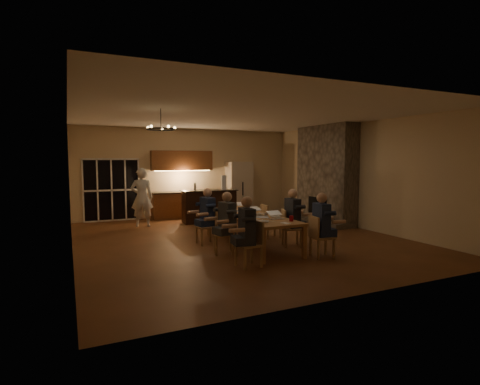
% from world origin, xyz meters
% --- Properties ---
extents(floor, '(9.00, 9.00, 0.00)m').
position_xyz_m(floor, '(0.00, 0.00, 0.00)').
color(floor, brown).
rests_on(floor, ground).
extents(back_wall, '(8.00, 0.04, 3.20)m').
position_xyz_m(back_wall, '(0.00, 4.52, 1.60)').
color(back_wall, beige).
rests_on(back_wall, ground).
extents(left_wall, '(0.04, 9.00, 3.20)m').
position_xyz_m(left_wall, '(-4.02, 0.00, 1.60)').
color(left_wall, beige).
rests_on(left_wall, ground).
extents(right_wall, '(0.04, 9.00, 3.20)m').
position_xyz_m(right_wall, '(4.02, 0.00, 1.60)').
color(right_wall, beige).
rests_on(right_wall, ground).
extents(ceiling, '(8.00, 9.00, 0.04)m').
position_xyz_m(ceiling, '(0.00, 0.00, 3.22)').
color(ceiling, white).
rests_on(ceiling, back_wall).
extents(french_doors, '(1.86, 0.08, 2.10)m').
position_xyz_m(french_doors, '(-2.70, 4.47, 1.05)').
color(french_doors, black).
rests_on(french_doors, ground).
extents(fireplace, '(0.58, 2.50, 3.20)m').
position_xyz_m(fireplace, '(3.70, 1.20, 1.60)').
color(fireplace, '#6E6356').
rests_on(fireplace, ground).
extents(kitchenette, '(2.24, 0.68, 2.40)m').
position_xyz_m(kitchenette, '(-0.30, 4.20, 1.20)').
color(kitchenette, brown).
rests_on(kitchenette, ground).
extents(refrigerator, '(0.90, 0.68, 2.00)m').
position_xyz_m(refrigerator, '(1.90, 4.15, 1.00)').
color(refrigerator, beige).
rests_on(refrigerator, ground).
extents(dining_table, '(1.10, 3.27, 0.75)m').
position_xyz_m(dining_table, '(-0.06, -0.78, 0.38)').
color(dining_table, '#BB7B4B').
rests_on(dining_table, ground).
extents(bar_island, '(1.86, 0.77, 1.08)m').
position_xyz_m(bar_island, '(0.21, 2.85, 0.54)').
color(bar_island, black).
rests_on(bar_island, ground).
extents(chair_left_near, '(0.47, 0.47, 0.89)m').
position_xyz_m(chair_left_near, '(-0.90, -2.41, 0.45)').
color(chair_left_near, '#A77C53').
rests_on(chair_left_near, ground).
extents(chair_left_mid, '(0.55, 0.55, 0.89)m').
position_xyz_m(chair_left_mid, '(-0.94, -1.23, 0.45)').
color(chair_left_mid, '#A77C53').
rests_on(chair_left_mid, ground).
extents(chair_left_far, '(0.45, 0.45, 0.89)m').
position_xyz_m(chair_left_far, '(-0.98, -0.19, 0.45)').
color(chair_left_far, '#A77C53').
rests_on(chair_left_far, ground).
extents(chair_right_near, '(0.51, 0.51, 0.89)m').
position_xyz_m(chair_right_near, '(0.84, -2.42, 0.45)').
color(chair_right_near, '#A77C53').
rests_on(chair_right_near, ground).
extents(chair_right_mid, '(0.56, 0.56, 0.89)m').
position_xyz_m(chair_right_mid, '(0.81, -1.27, 0.45)').
color(chair_right_mid, '#A77C53').
rests_on(chair_right_mid, ground).
extents(chair_right_far, '(0.48, 0.48, 0.89)m').
position_xyz_m(chair_right_far, '(0.86, -0.20, 0.45)').
color(chair_right_far, '#A77C53').
rests_on(chair_right_far, ground).
extents(person_left_near, '(0.66, 0.66, 1.38)m').
position_xyz_m(person_left_near, '(-0.94, -2.40, 0.69)').
color(person_left_near, '#272B33').
rests_on(person_left_near, ground).
extents(person_right_near, '(0.67, 0.67, 1.38)m').
position_xyz_m(person_right_near, '(0.84, -2.37, 0.69)').
color(person_right_near, '#1E2D4C').
rests_on(person_right_near, ground).
extents(person_left_mid, '(0.70, 0.70, 1.38)m').
position_xyz_m(person_left_mid, '(-0.89, -1.31, 0.69)').
color(person_left_mid, '#33373C').
rests_on(person_left_mid, ground).
extents(person_right_mid, '(0.62, 0.62, 1.38)m').
position_xyz_m(person_right_mid, '(0.84, -1.25, 0.69)').
color(person_right_mid, '#272B33').
rests_on(person_right_mid, ground).
extents(person_left_far, '(0.69, 0.69, 1.38)m').
position_xyz_m(person_left_far, '(-0.92, -0.13, 0.69)').
color(person_left_far, '#1E2D4C').
rests_on(person_left_far, ground).
extents(standing_person, '(0.75, 0.58, 1.83)m').
position_xyz_m(standing_person, '(-1.97, 2.95, 0.92)').
color(standing_person, silver).
rests_on(standing_person, ground).
extents(chandelier, '(0.64, 0.64, 0.03)m').
position_xyz_m(chandelier, '(-2.13, -0.51, 2.75)').
color(chandelier, black).
rests_on(chandelier, ceiling).
extents(laptop_a, '(0.42, 0.41, 0.23)m').
position_xyz_m(laptop_a, '(-0.28, -1.76, 0.86)').
color(laptop_a, silver).
rests_on(laptop_a, dining_table).
extents(laptop_b, '(0.32, 0.28, 0.23)m').
position_xyz_m(laptop_b, '(0.19, -1.60, 0.86)').
color(laptop_b, silver).
rests_on(laptop_b, dining_table).
extents(laptop_c, '(0.34, 0.31, 0.23)m').
position_xyz_m(laptop_c, '(-0.30, -0.74, 0.86)').
color(laptop_c, silver).
rests_on(laptop_c, dining_table).
extents(laptop_d, '(0.37, 0.34, 0.23)m').
position_xyz_m(laptop_d, '(0.13, -0.75, 0.86)').
color(laptop_d, silver).
rests_on(laptop_d, dining_table).
extents(laptop_e, '(0.32, 0.28, 0.23)m').
position_xyz_m(laptop_e, '(-0.28, 0.30, 0.86)').
color(laptop_e, silver).
rests_on(laptop_e, dining_table).
extents(laptop_f, '(0.38, 0.35, 0.23)m').
position_xyz_m(laptop_f, '(0.26, 0.29, 0.86)').
color(laptop_f, silver).
rests_on(laptop_f, dining_table).
extents(mug_front, '(0.09, 0.09, 0.10)m').
position_xyz_m(mug_front, '(-0.06, -1.29, 0.80)').
color(mug_front, white).
rests_on(mug_front, dining_table).
extents(mug_mid, '(0.08, 0.08, 0.10)m').
position_xyz_m(mug_mid, '(-0.00, -0.15, 0.80)').
color(mug_mid, white).
rests_on(mug_mid, dining_table).
extents(mug_back, '(0.08, 0.08, 0.10)m').
position_xyz_m(mug_back, '(-0.39, 0.02, 0.80)').
color(mug_back, white).
rests_on(mug_back, dining_table).
extents(redcup_near, '(0.09, 0.09, 0.12)m').
position_xyz_m(redcup_near, '(0.33, -2.00, 0.81)').
color(redcup_near, '#AC0B15').
rests_on(redcup_near, dining_table).
extents(redcup_mid, '(0.08, 0.08, 0.12)m').
position_xyz_m(redcup_mid, '(-0.42, -0.44, 0.81)').
color(redcup_mid, '#AC0B15').
rests_on(redcup_mid, dining_table).
extents(can_silver, '(0.07, 0.07, 0.12)m').
position_xyz_m(can_silver, '(0.03, -1.41, 0.81)').
color(can_silver, '#B2B2B7').
rests_on(can_silver, dining_table).
extents(can_cola, '(0.07, 0.07, 0.12)m').
position_xyz_m(can_cola, '(-0.15, 0.61, 0.81)').
color(can_cola, '#3F0F0C').
rests_on(can_cola, dining_table).
extents(plate_near, '(0.25, 0.25, 0.02)m').
position_xyz_m(plate_near, '(0.33, -1.30, 0.76)').
color(plate_near, white).
rests_on(plate_near, dining_table).
extents(plate_left, '(0.23, 0.23, 0.02)m').
position_xyz_m(plate_left, '(-0.40, -1.60, 0.76)').
color(plate_left, white).
rests_on(plate_left, dining_table).
extents(plate_far, '(0.27, 0.27, 0.02)m').
position_xyz_m(plate_far, '(0.38, 0.00, 0.76)').
color(plate_far, white).
rests_on(plate_far, dining_table).
extents(notepad, '(0.17, 0.22, 0.01)m').
position_xyz_m(notepad, '(0.06, -2.19, 0.76)').
color(notepad, white).
rests_on(notepad, dining_table).
extents(bar_bottle, '(0.08, 0.08, 0.24)m').
position_xyz_m(bar_bottle, '(-0.25, 2.93, 1.20)').
color(bar_bottle, '#99999E').
rests_on(bar_bottle, bar_island).
extents(bar_blender, '(0.19, 0.19, 0.48)m').
position_xyz_m(bar_blender, '(0.73, 2.81, 1.32)').
color(bar_blender, silver).
rests_on(bar_blender, bar_island).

